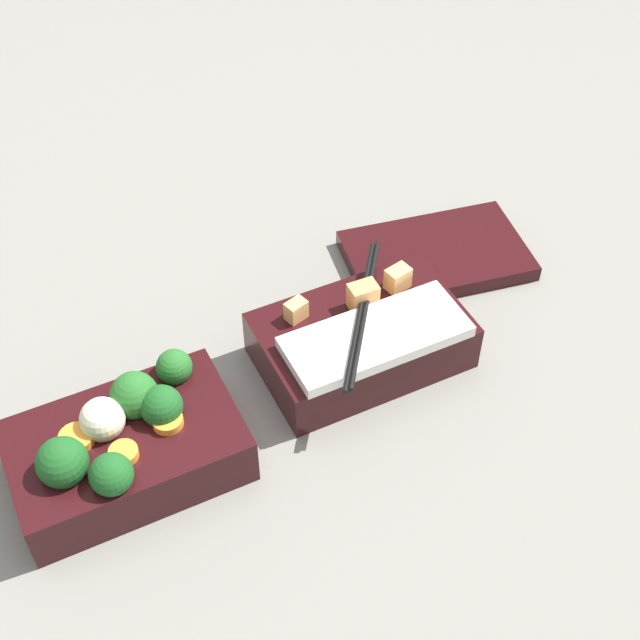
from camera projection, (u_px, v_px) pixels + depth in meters
ground_plane at (243, 402)px, 0.84m from camera, size 3.00×3.00×0.00m
bento_tray_vegetable at (125, 445)px, 0.76m from camera, size 0.20×0.12×0.08m
bento_tray_rice at (363, 340)px, 0.85m from camera, size 0.20×0.16×0.08m
bento_lid at (436, 256)px, 0.97m from camera, size 0.21×0.15×0.02m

